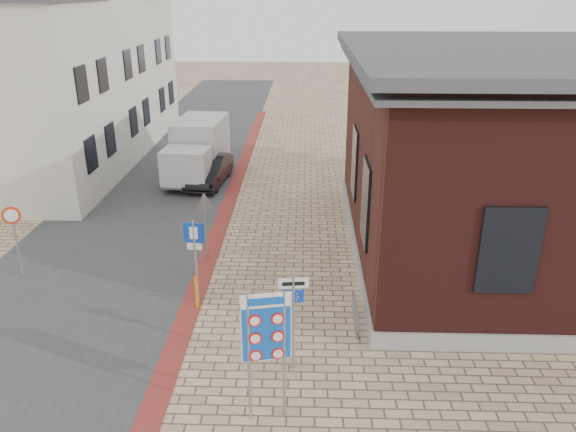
% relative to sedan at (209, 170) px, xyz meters
% --- Properties ---
extents(ground, '(120.00, 120.00, 0.00)m').
position_rel_sedan_xyz_m(ground, '(3.20, -13.66, -0.65)').
color(ground, tan).
rests_on(ground, ground).
extents(road_strip, '(7.00, 60.00, 0.02)m').
position_rel_sedan_xyz_m(road_strip, '(-2.30, 1.34, -0.64)').
color(road_strip, '#38383A').
rests_on(road_strip, ground).
extents(curb_strip, '(0.60, 40.00, 0.02)m').
position_rel_sedan_xyz_m(curb_strip, '(1.20, -3.66, -0.64)').
color(curb_strip, maroon).
rests_on(curb_strip, ground).
extents(brick_building, '(13.00, 13.00, 6.80)m').
position_rel_sedan_xyz_m(brick_building, '(12.19, -6.66, 2.83)').
color(brick_building, gray).
rests_on(brick_building, ground).
extents(townhouse_near, '(7.40, 6.40, 8.30)m').
position_rel_sedan_xyz_m(townhouse_near, '(-7.79, -1.66, 3.51)').
color(townhouse_near, beige).
rests_on(townhouse_near, ground).
extents(townhouse_mid, '(7.40, 6.40, 9.10)m').
position_rel_sedan_xyz_m(townhouse_mid, '(-7.79, 4.34, 3.91)').
color(townhouse_mid, beige).
rests_on(townhouse_mid, ground).
extents(townhouse_far, '(7.40, 6.40, 8.30)m').
position_rel_sedan_xyz_m(townhouse_far, '(-7.79, 10.34, 3.51)').
color(townhouse_far, beige).
rests_on(townhouse_far, ground).
extents(bike_rack, '(0.08, 1.80, 0.60)m').
position_rel_sedan_xyz_m(bike_rack, '(5.85, -11.46, -0.39)').
color(bike_rack, slate).
rests_on(bike_rack, ground).
extents(sedan, '(1.80, 4.10, 1.31)m').
position_rel_sedan_xyz_m(sedan, '(0.00, 0.00, 0.00)').
color(sedan, black).
rests_on(sedan, ground).
extents(box_truck, '(2.52, 5.33, 2.71)m').
position_rel_sedan_xyz_m(box_truck, '(-0.66, 0.91, 0.75)').
color(box_truck, slate).
rests_on(box_truck, ground).
extents(border_sign, '(1.01, 0.24, 2.99)m').
position_rel_sedan_xyz_m(border_sign, '(3.70, -15.16, 1.50)').
color(border_sign, gray).
rests_on(border_sign, ground).
extents(essen_sign, '(0.70, 0.12, 2.60)m').
position_rel_sedan_xyz_m(essen_sign, '(4.20, -13.51, 1.08)').
color(essen_sign, gray).
rests_on(essen_sign, ground).
extents(parking_sign, '(0.58, 0.09, 2.61)m').
position_rel_sedan_xyz_m(parking_sign, '(1.40, -10.65, 1.14)').
color(parking_sign, gray).
rests_on(parking_sign, ground).
extents(yield_sign, '(0.77, 0.36, 2.28)m').
position_rel_sedan_xyz_m(yield_sign, '(1.16, -7.66, 1.08)').
color(yield_sign, gray).
rests_on(yield_sign, ground).
extents(speed_sign, '(0.54, 0.20, 2.36)m').
position_rel_sedan_xyz_m(speed_sign, '(-4.45, -9.16, 0.93)').
color(speed_sign, gray).
rests_on(speed_sign, ground).
extents(bollard, '(0.11, 0.11, 0.98)m').
position_rel_sedan_xyz_m(bollard, '(1.40, -10.86, -0.17)').
color(bollard, orange).
rests_on(bollard, ground).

